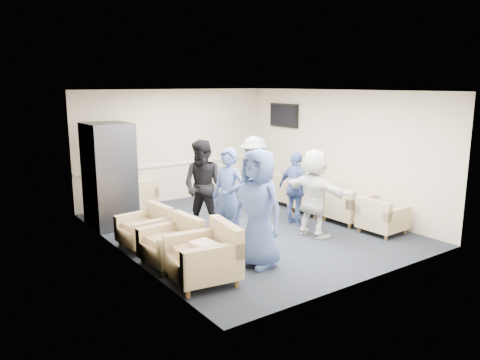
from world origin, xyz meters
TOP-DOWN VIEW (x-y plane):
  - floor at (0.00, 0.00)m, footprint 6.00×6.00m
  - ceiling at (0.00, 0.00)m, footprint 6.00×6.00m
  - back_wall at (0.00, 3.00)m, footprint 5.00×0.02m
  - front_wall at (0.00, -3.00)m, footprint 5.00×0.02m
  - left_wall at (-2.50, 0.00)m, footprint 0.02×6.00m
  - right_wall at (2.50, 0.00)m, footprint 0.02×6.00m
  - chair_rail at (0.00, 2.98)m, footprint 4.98×0.04m
  - tv at (2.44, 1.80)m, footprint 0.10×1.00m
  - armchair_left_near at (-1.94, -1.70)m, footprint 1.03×1.03m
  - armchair_left_mid at (-2.02, -0.82)m, footprint 0.86×0.86m
  - armchair_left_far at (-2.03, 0.20)m, footprint 0.84×0.84m
  - armchair_right_near at (1.95, -1.70)m, footprint 0.79×0.79m
  - armchair_right_midnear at (1.96, -0.81)m, footprint 0.84×0.84m
  - armchair_right_midfar at (1.89, 0.10)m, footprint 0.89×0.89m
  - armchair_right_far at (2.00, 0.91)m, footprint 0.86×0.86m
  - armchair_corner at (-1.49, 2.16)m, footprint 1.08×1.08m
  - vending_machine at (-2.09, 1.79)m, footprint 0.84×0.99m
  - backpack at (-1.57, -0.11)m, footprint 0.30×0.23m
  - pillow at (-1.96, -1.69)m, footprint 0.35×0.43m
  - person_front_left at (-0.96, -1.62)m, footprint 0.80×1.03m
  - person_mid_left at (-0.79, -0.52)m, footprint 0.63×0.75m
  - person_back_left at (-0.76, 0.34)m, footprint 1.06×1.10m
  - person_back_right at (0.82, 0.86)m, footprint 0.74×1.16m
  - person_mid_right at (1.02, -0.29)m, footprint 0.49×0.92m
  - person_front_right at (0.79, -1.06)m, footprint 0.69×1.59m

SIDE VIEW (x-z plane):
  - floor at x=0.00m, z-range 0.00..0.00m
  - backpack at x=-1.57m, z-range 0.01..0.49m
  - armchair_right_near at x=1.95m, z-range 0.00..0.60m
  - armchair_left_far at x=-2.03m, z-range 0.00..0.62m
  - armchair_right_far at x=2.00m, z-range 0.00..0.62m
  - armchair_left_mid at x=-2.02m, z-range 0.00..0.64m
  - armchair_right_midnear at x=1.96m, z-range 0.00..0.66m
  - armchair_right_midfar at x=1.89m, z-range 0.00..0.70m
  - armchair_corner at x=-1.49m, z-range 0.00..0.70m
  - armchair_left_near at x=-1.94m, z-range 0.00..0.73m
  - pillow at x=-1.96m, z-range 0.48..0.60m
  - person_mid_right at x=1.02m, z-range 0.00..1.49m
  - person_front_right at x=0.79m, z-range 0.00..1.66m
  - person_back_right at x=0.82m, z-range 0.00..1.71m
  - person_mid_left at x=-0.79m, z-range 0.00..1.74m
  - person_back_left at x=-0.76m, z-range 0.00..1.79m
  - chair_rail at x=0.00m, z-range 0.87..0.93m
  - person_front_left at x=-0.96m, z-range 0.00..1.87m
  - vending_machine at x=-2.09m, z-range 0.00..2.08m
  - back_wall at x=0.00m, z-range 0.00..2.70m
  - front_wall at x=0.00m, z-range 0.00..2.70m
  - left_wall at x=-2.50m, z-range 0.00..2.70m
  - right_wall at x=2.50m, z-range 0.00..2.70m
  - tv at x=2.44m, z-range 1.76..2.34m
  - ceiling at x=0.00m, z-range 2.70..2.70m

